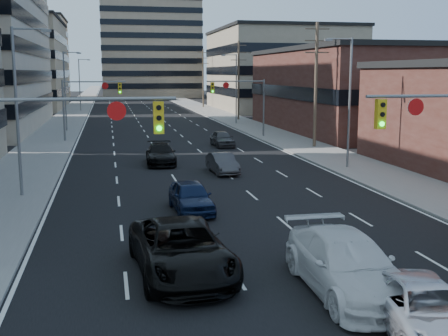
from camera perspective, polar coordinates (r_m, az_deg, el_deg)
name	(u,v)px	position (r m, az deg, el deg)	size (l,w,h in m)	color
road_surface	(132,100)	(141.47, -9.35, 6.84)	(18.00, 300.00, 0.02)	black
sidewalk_left	(84,100)	(141.46, -14.04, 6.71)	(5.00, 300.00, 0.15)	slate
sidewalk_right	(178,99)	(142.40, -4.69, 6.98)	(5.00, 300.00, 0.15)	slate
office_left_far	(6,65)	(112.69, -21.26, 9.70)	(20.00, 30.00, 16.00)	gray
storefront_right_mid	(368,91)	(68.08, 14.43, 7.54)	(20.00, 30.00, 9.00)	#472119
office_right_far	(280,71)	(103.86, 5.69, 9.80)	(22.00, 28.00, 14.00)	gray
bg_block_left	(16,59)	(152.85, -20.34, 10.33)	(24.00, 24.00, 20.00)	#ADA089
bg_block_right	(257,75)	(146.16, 3.39, 9.39)	(22.00, 22.00, 12.00)	gray
signal_near_left	(58,144)	(19.40, -16.54, 2.34)	(6.59, 0.33, 6.00)	slate
signal_far_left	(88,97)	(56.27, -13.67, 6.99)	(6.09, 0.33, 6.00)	slate
signal_far_right	(242,96)	(57.82, 1.84, 7.32)	(6.09, 0.33, 6.00)	slate
utility_pole_block	(316,83)	(50.51, 9.32, 8.53)	(2.20, 0.28, 11.00)	#4C3D2D
utility_pole_midblock	(239,79)	(79.26, 1.49, 9.02)	(2.20, 0.28, 11.00)	#4C3D2D
utility_pole_distant	(203,77)	(108.69, -2.14, 9.19)	(2.20, 0.28, 11.00)	#4C3D2D
streetlight_left_near	(20,104)	(31.57, -20.06, 6.16)	(2.03, 0.22, 9.00)	slate
streetlight_left_mid	(66,87)	(66.37, -15.73, 7.92)	(2.03, 0.22, 9.00)	slate
streetlight_left_far	(80,82)	(101.31, -14.38, 8.46)	(2.03, 0.22, 9.00)	slate
streetlight_right_near	(348,96)	(39.65, 12.45, 7.11)	(2.03, 0.22, 9.00)	slate
streetlight_right_far	(235,85)	(73.01, 1.13, 8.40)	(2.03, 0.22, 9.00)	slate
black_pickup	(181,249)	(18.85, -4.38, -8.24)	(2.92, 6.33, 1.76)	black
white_van	(346,264)	(17.76, 12.33, -9.53)	(2.50, 6.15, 1.78)	silver
silver_suv	(426,310)	(15.63, 19.82, -13.42)	(2.28, 4.95, 1.38)	silver
sedan_blue	(191,197)	(27.16, -3.38, -2.92)	(1.78, 4.44, 1.51)	#0D1937
sedan_grey_center	(222,163)	(37.54, -0.16, 0.48)	(1.42, 4.07, 1.34)	#373639
sedan_black_far	(161,154)	(41.52, -6.45, 1.42)	(2.11, 5.20, 1.51)	black
sedan_grey_right	(222,139)	(51.22, -0.18, 3.00)	(1.70, 4.22, 1.44)	#3A3A3D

